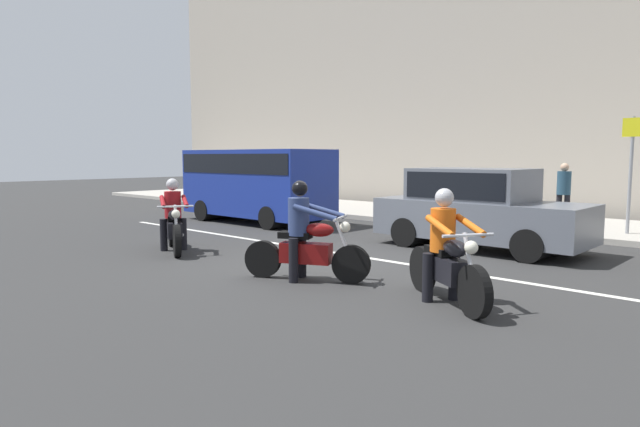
% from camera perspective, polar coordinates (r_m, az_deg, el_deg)
% --- Properties ---
extents(ground_plane, '(80.00, 80.00, 0.00)m').
position_cam_1_polar(ground_plane, '(10.25, 0.60, -5.14)').
color(ground_plane, '#2D2D2D').
extents(sidewalk_slab, '(40.00, 4.40, 0.14)m').
position_cam_1_polar(sidewalk_slab, '(16.98, 19.03, -0.79)').
color(sidewalk_slab, '#A8A399').
rests_on(sidewalk_slab, ground_plane).
extents(building_facade, '(40.00, 1.40, 13.01)m').
position_cam_1_polar(building_facade, '(20.54, 23.70, 18.23)').
color(building_facade, '#A89E8E').
rests_on(building_facade, ground_plane).
extents(lane_marking_stripe, '(18.00, 0.14, 0.01)m').
position_cam_1_polar(lane_marking_stripe, '(10.53, 6.55, -4.85)').
color(lane_marking_stripe, silver).
rests_on(lane_marking_stripe, ground_plane).
extents(motorcycle_with_rider_crimson, '(1.90, 1.12, 1.52)m').
position_cam_1_polar(motorcycle_with_rider_crimson, '(11.77, -15.00, -0.82)').
color(motorcycle_with_rider_crimson, black).
rests_on(motorcycle_with_rider_crimson, ground_plane).
extents(motorcycle_with_rider_orange_stripe, '(1.83, 1.21, 1.55)m').
position_cam_1_polar(motorcycle_with_rider_orange_stripe, '(7.55, 13.01, -4.42)').
color(motorcycle_with_rider_orange_stripe, black).
rests_on(motorcycle_with_rider_orange_stripe, ground_plane).
extents(motorcycle_with_rider_denim_blue, '(1.94, 1.07, 1.60)m').
position_cam_1_polar(motorcycle_with_rider_denim_blue, '(8.70, -1.56, -2.77)').
color(motorcycle_with_rider_denim_blue, black).
rests_on(motorcycle_with_rider_denim_blue, ground_plane).
extents(parked_van_cobalt_blue, '(4.87, 1.96, 2.17)m').
position_cam_1_polar(parked_van_cobalt_blue, '(16.46, -6.65, 3.46)').
color(parked_van_cobalt_blue, navy).
rests_on(parked_van_cobalt_blue, ground_plane).
extents(parked_sedan_slate_gray, '(4.38, 1.82, 1.72)m').
position_cam_1_polar(parked_sedan_slate_gray, '(12.13, 16.07, 0.56)').
color(parked_sedan_slate_gray, slate).
rests_on(parked_sedan_slate_gray, ground_plane).
extents(street_sign_post, '(0.44, 0.08, 2.76)m').
position_cam_1_polar(street_sign_post, '(14.88, 29.67, 4.53)').
color(street_sign_post, gray).
rests_on(street_sign_post, sidewalk_slab).
extents(pedestrian_bystander, '(0.34, 0.34, 1.66)m').
position_cam_1_polar(pedestrian_bystander, '(15.44, 24.05, 2.25)').
color(pedestrian_bystander, black).
rests_on(pedestrian_bystander, sidewalk_slab).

